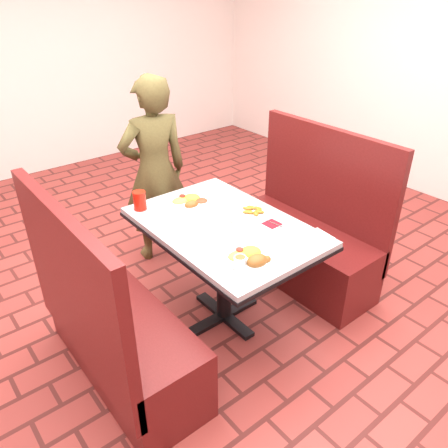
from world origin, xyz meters
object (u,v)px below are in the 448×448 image
(dining_table, at_px, (224,237))
(far_dinner_plate, at_px, (191,200))
(diner_person, at_px, (155,172))
(red_tumbler, at_px, (140,201))
(booth_bench_left, at_px, (115,332))
(booth_bench_right, at_px, (305,240))
(near_dinner_plate, at_px, (251,255))
(plantain_plate, at_px, (253,212))

(dining_table, bearing_deg, far_dinner_plate, 89.52)
(dining_table, relative_size, diner_person, 0.81)
(far_dinner_plate, xyz_separation_m, red_tumbler, (-0.31, 0.14, 0.04))
(diner_person, bearing_deg, far_dinner_plate, 90.73)
(dining_table, distance_m, booth_bench_left, 0.86)
(dining_table, distance_m, diner_person, 1.00)
(booth_bench_right, xyz_separation_m, red_tumbler, (-1.10, 0.50, 0.48))
(booth_bench_left, distance_m, diner_person, 1.40)
(dining_table, bearing_deg, near_dinner_plate, -108.94)
(plantain_plate, relative_size, red_tumbler, 1.60)
(booth_bench_right, height_order, plantain_plate, booth_bench_right)
(booth_bench_right, distance_m, diner_person, 1.28)
(diner_person, xyz_separation_m, plantain_plate, (0.14, -1.00, 0.01))
(booth_bench_left, bearing_deg, plantain_plate, -0.48)
(booth_bench_right, distance_m, near_dinner_plate, 1.11)
(near_dinner_plate, bearing_deg, red_tumbler, 100.36)
(far_dinner_plate, bearing_deg, dining_table, -90.48)
(dining_table, height_order, booth_bench_right, booth_bench_right)
(near_dinner_plate, relative_size, plantain_plate, 1.40)
(dining_table, height_order, red_tumbler, red_tumbler)
(diner_person, height_order, near_dinner_plate, diner_person)
(far_dinner_plate, bearing_deg, diner_person, 81.26)
(red_tumbler, bearing_deg, near_dinner_plate, -79.64)
(dining_table, xyz_separation_m, far_dinner_plate, (0.00, 0.36, 0.12))
(plantain_plate, bearing_deg, far_dinner_plate, 122.05)
(booth_bench_left, relative_size, far_dinner_plate, 4.20)
(booth_bench_left, bearing_deg, far_dinner_plate, 24.42)
(booth_bench_left, bearing_deg, booth_bench_right, 0.00)
(far_dinner_plate, height_order, plantain_plate, far_dinner_plate)
(dining_table, distance_m, plantain_plate, 0.26)
(dining_table, bearing_deg, booth_bench_left, 180.00)
(dining_table, distance_m, red_tumbler, 0.61)
(far_dinner_plate, height_order, red_tumbler, red_tumbler)
(diner_person, height_order, plantain_plate, diner_person)
(booth_bench_left, relative_size, diner_person, 0.80)
(booth_bench_right, height_order, near_dinner_plate, booth_bench_right)
(dining_table, height_order, plantain_plate, plantain_plate)
(booth_bench_left, bearing_deg, dining_table, 0.00)
(booth_bench_left, xyz_separation_m, near_dinner_plate, (0.66, -0.40, 0.45))
(red_tumbler, bearing_deg, booth_bench_right, -24.55)
(dining_table, height_order, booth_bench_left, booth_bench_left)
(near_dinner_plate, distance_m, red_tumbler, 0.92)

